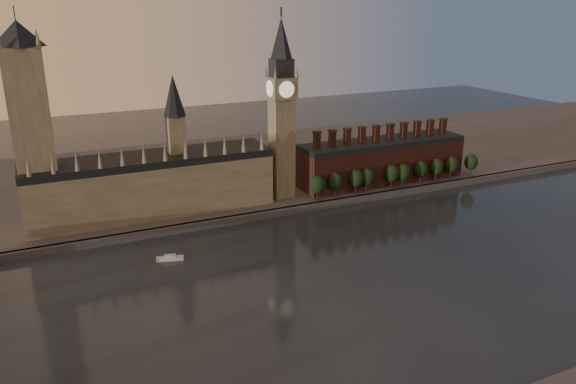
{
  "coord_description": "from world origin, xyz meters",
  "views": [
    {
      "loc": [
        -119.44,
        -178.13,
        113.88
      ],
      "look_at": [
        -11.42,
        55.0,
        26.37
      ],
      "focal_mm": 35.0,
      "sensor_mm": 36.0,
      "label": 1
    }
  ],
  "objects": [
    {
      "name": "embankment_tree_1",
      "position": [
        37.9,
        95.24,
        13.47
      ],
      "size": [
        8.6,
        8.6,
        14.88
      ],
      "color": "black",
      "rests_on": "north_bank"
    },
    {
      "name": "palace_of_westminster",
      "position": [
        -64.41,
        114.91,
        21.63
      ],
      "size": [
        130.0,
        30.3,
        74.0
      ],
      "color": "gray",
      "rests_on": "north_bank"
    },
    {
      "name": "embankment_tree_2",
      "position": [
        52.09,
        94.99,
        13.47
      ],
      "size": [
        8.6,
        8.6,
        14.88
      ],
      "color": "black",
      "rests_on": "north_bank"
    },
    {
      "name": "chimney_block",
      "position": [
        80.0,
        110.0,
        17.82
      ],
      "size": [
        110.0,
        25.0,
        37.0
      ],
      "color": "#4D231D",
      "rests_on": "north_bank"
    },
    {
      "name": "embankment_tree_8",
      "position": [
        123.87,
        94.73,
        13.47
      ],
      "size": [
        8.6,
        8.6,
        14.88
      ],
      "color": "black",
      "rests_on": "north_bank"
    },
    {
      "name": "embankment_tree_7",
      "position": [
        111.87,
        94.8,
        13.47
      ],
      "size": [
        8.6,
        8.6,
        14.88
      ],
      "color": "black",
      "rests_on": "north_bank"
    },
    {
      "name": "north_bank",
      "position": [
        0.0,
        178.04,
        2.0
      ],
      "size": [
        900.0,
        182.0,
        4.0
      ],
      "color": "#4E4D53",
      "rests_on": "ground"
    },
    {
      "name": "embankment_tree_9",
      "position": [
        139.72,
        94.08,
        13.47
      ],
      "size": [
        8.6,
        8.6,
        14.88
      ],
      "color": "black",
      "rests_on": "north_bank"
    },
    {
      "name": "embankment_tree_4",
      "position": [
        77.46,
        94.72,
        13.47
      ],
      "size": [
        8.6,
        8.6,
        14.88
      ],
      "color": "black",
      "rests_on": "north_bank"
    },
    {
      "name": "big_ben",
      "position": [
        10.0,
        110.0,
        56.83
      ],
      "size": [
        15.0,
        15.0,
        107.0
      ],
      "color": "gray",
      "rests_on": "north_bank"
    },
    {
      "name": "embankment_tree_3",
      "position": [
        59.64,
        94.91,
        13.47
      ],
      "size": [
        8.6,
        8.6,
        14.88
      ],
      "color": "black",
      "rests_on": "north_bank"
    },
    {
      "name": "embankment_tree_0",
      "position": [
        25.56,
        93.84,
        13.47
      ],
      "size": [
        8.6,
        8.6,
        14.88
      ],
      "color": "black",
      "rests_on": "north_bank"
    },
    {
      "name": "river_boat",
      "position": [
        -69.84,
        59.48,
        0.96
      ],
      "size": [
        13.02,
        6.92,
        2.5
      ],
      "rotation": [
        0.0,
        0.0,
        -0.28
      ],
      "color": "#BCBCBC",
      "rests_on": "ground"
    },
    {
      "name": "embankment_tree_6",
      "position": [
        99.52,
        94.94,
        13.47
      ],
      "size": [
        8.6,
        8.6,
        14.88
      ],
      "color": "black",
      "rests_on": "north_bank"
    },
    {
      "name": "embankment_tree_5",
      "position": [
        85.18,
        93.65,
        13.47
      ],
      "size": [
        8.6,
        8.6,
        14.88
      ],
      "color": "black",
      "rests_on": "north_bank"
    },
    {
      "name": "victoria_tower",
      "position": [
        -120.0,
        115.0,
        59.09
      ],
      "size": [
        24.0,
        24.0,
        108.0
      ],
      "color": "gray",
      "rests_on": "north_bank"
    },
    {
      "name": "ground",
      "position": [
        0.0,
        0.0,
        0.0
      ],
      "size": [
        900.0,
        900.0,
        0.0
      ],
      "primitive_type": "plane",
      "color": "black",
      "rests_on": "ground"
    }
  ]
}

